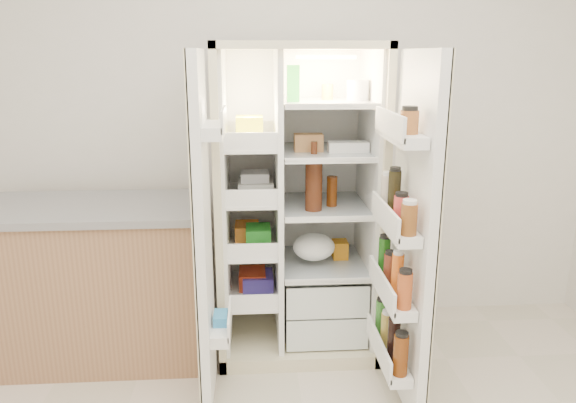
{
  "coord_description": "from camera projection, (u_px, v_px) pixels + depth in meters",
  "views": [
    {
      "loc": [
        -0.24,
        -1.45,
        1.74
      ],
      "look_at": [
        -0.05,
        1.25,
        1.0
      ],
      "focal_mm": 34.0,
      "sensor_mm": 36.0,
      "label": 1
    }
  ],
  "objects": [
    {
      "name": "freezer_door",
      "position": [
        204.0,
        236.0,
        2.62
      ],
      "size": [
        0.15,
        0.4,
        1.72
      ],
      "color": "white",
      "rests_on": "floor"
    },
    {
      "name": "fridge_door",
      "position": [
        409.0,
        242.0,
        2.6
      ],
      "size": [
        0.17,
        0.58,
        1.72
      ],
      "color": "white",
      "rests_on": "floor"
    },
    {
      "name": "kitchen_counter",
      "position": [
        96.0,
        281.0,
        3.17
      ],
      "size": [
        1.27,
        0.68,
        0.92
      ],
      "color": "#9A6F4D",
      "rests_on": "floor"
    },
    {
      "name": "wall_back",
      "position": [
        288.0,
        117.0,
        3.44
      ],
      "size": [
        4.0,
        0.02,
        2.7
      ],
      "primitive_type": "cube",
      "color": "white",
      "rests_on": "floor"
    },
    {
      "name": "refrigerator",
      "position": [
        299.0,
        225.0,
        3.27
      ],
      "size": [
        0.92,
        0.7,
        1.8
      ],
      "color": "beige",
      "rests_on": "floor"
    }
  ]
}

